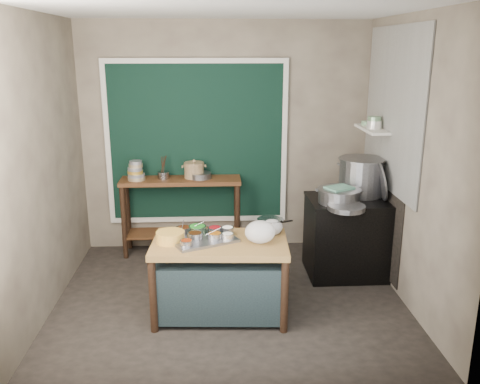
{
  "coord_description": "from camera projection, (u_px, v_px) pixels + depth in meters",
  "views": [
    {
      "loc": [
        -0.15,
        -4.7,
        2.48
      ],
      "look_at": [
        0.12,
        0.25,
        1.06
      ],
      "focal_mm": 38.0,
      "sensor_mm": 36.0,
      "label": 1
    }
  ],
  "objects": [
    {
      "name": "left_wall",
      "position": [
        41.0,
        168.0,
        4.73
      ],
      "size": [
        0.02,
        3.0,
        2.8
      ],
      "primitive_type": "cube",
      "color": "gray",
      "rests_on": "floor"
    },
    {
      "name": "wide_bowl",
      "position": [
        200.0,
        175.0,
        6.16
      ],
      "size": [
        0.3,
        0.3,
        0.07
      ],
      "primitive_type": "cylinder",
      "rotation": [
        0.0,
        0.0,
        0.12
      ],
      "color": "gray",
      "rests_on": "back_counter"
    },
    {
      "name": "tile_panel",
      "position": [
        393.0,
        110.0,
        5.31
      ],
      "size": [
        0.02,
        1.7,
        1.7
      ],
      "primitive_type": "cube",
      "color": "#B2B2AA",
      "rests_on": "right_wall"
    },
    {
      "name": "shelf_bowl_stack",
      "position": [
        374.0,
        123.0,
        5.6
      ],
      "size": [
        0.17,
        0.17,
        0.13
      ],
      "color": "silver",
      "rests_on": "wall_shelf"
    },
    {
      "name": "wall_shelf",
      "position": [
        372.0,
        129.0,
        5.66
      ],
      "size": [
        0.22,
        0.7,
        0.03
      ],
      "primitive_type": "cube",
      "color": "beige",
      "rests_on": "right_wall"
    },
    {
      "name": "prep_table",
      "position": [
        220.0,
        278.0,
        4.81
      ],
      "size": [
        1.29,
        0.79,
        0.75
      ],
      "primitive_type": "cube",
      "rotation": [
        0.0,
        0.0,
        -0.06
      ],
      "color": "olive",
      "rests_on": "floor"
    },
    {
      "name": "stove_top",
      "position": [
        351.0,
        200.0,
        5.56
      ],
      "size": [
        0.92,
        0.69,
        0.03
      ],
      "primitive_type": "cube",
      "color": "black",
      "rests_on": "stove_block"
    },
    {
      "name": "stove_block",
      "position": [
        348.0,
        238.0,
        5.68
      ],
      "size": [
        0.9,
        0.68,
        0.85
      ],
      "primitive_type": "cube",
      "color": "black",
      "rests_on": "floor"
    },
    {
      "name": "soot_patch",
      "position": [
        382.0,
        211.0,
        5.72
      ],
      "size": [
        0.01,
        1.3,
        1.3
      ],
      "primitive_type": "cube",
      "color": "black",
      "rests_on": "right_wall"
    },
    {
      "name": "shallow_pan",
      "position": [
        346.0,
        207.0,
        5.18
      ],
      "size": [
        0.49,
        0.49,
        0.05
      ],
      "primitive_type": "cylinder",
      "rotation": [
        0.0,
        0.0,
        -0.34
      ],
      "color": "gray",
      "rests_on": "stove_top"
    },
    {
      "name": "ceramic_crock",
      "position": [
        194.0,
        171.0,
        6.16
      ],
      "size": [
        0.29,
        0.29,
        0.17
      ],
      "primitive_type": null,
      "rotation": [
        0.0,
        0.0,
        0.13
      ],
      "color": "#937850",
      "rests_on": "back_counter"
    },
    {
      "name": "condiment_tray",
      "position": [
        203.0,
        239.0,
        4.72
      ],
      "size": [
        0.7,
        0.62,
        0.03
      ],
      "primitive_type": "cube",
      "rotation": [
        0.0,
        0.0,
        0.43
      ],
      "color": "gray",
      "rests_on": "prep_table"
    },
    {
      "name": "curtain_panel",
      "position": [
        197.0,
        143.0,
        6.23
      ],
      "size": [
        2.1,
        0.02,
        1.9
      ],
      "primitive_type": "cube",
      "color": "black",
      "rests_on": "back_wall"
    },
    {
      "name": "ceiling",
      "position": [
        228.0,
        8.0,
        4.43
      ],
      "size": [
        3.5,
        3.0,
        0.02
      ],
      "primitive_type": "cube",
      "color": "gray",
      "rests_on": "back_wall"
    },
    {
      "name": "pot_lid",
      "position": [
        381.0,
        181.0,
        5.47
      ],
      "size": [
        0.15,
        0.44,
        0.43
      ],
      "primitive_type": "cylinder",
      "rotation": [
        0.0,
        1.36,
        -0.09
      ],
      "color": "gray",
      "rests_on": "stove_top"
    },
    {
      "name": "yellow_basin",
      "position": [
        170.0,
        237.0,
        4.67
      ],
      "size": [
        0.32,
        0.32,
        0.1
      ],
      "primitive_type": "cylinder",
      "rotation": [
        0.0,
        0.0,
        0.25
      ],
      "color": "gold",
      "rests_on": "prep_table"
    },
    {
      "name": "back_counter",
      "position": [
        182.0,
        216.0,
        6.27
      ],
      "size": [
        1.45,
        0.4,
        0.95
      ],
      "primitive_type": "cube",
      "color": "#4F2E16",
      "rests_on": "floor"
    },
    {
      "name": "steamer",
      "position": [
        339.0,
        196.0,
        5.41
      ],
      "size": [
        0.56,
        0.56,
        0.15
      ],
      "primitive_type": null,
      "rotation": [
        0.0,
        0.0,
        -0.21
      ],
      "color": "gray",
      "rests_on": "stove_top"
    },
    {
      "name": "green_cloth",
      "position": [
        339.0,
        188.0,
        5.39
      ],
      "size": [
        0.33,
        0.3,
        0.02
      ],
      "primitive_type": "cube",
      "rotation": [
        0.0,
        0.0,
        0.46
      ],
      "color": "#518973",
      "rests_on": "steamer"
    },
    {
      "name": "stock_pot",
      "position": [
        362.0,
        177.0,
        5.67
      ],
      "size": [
        0.54,
        0.54,
        0.42
      ],
      "primitive_type": null,
      "rotation": [
        0.0,
        0.0,
        -0.01
      ],
      "color": "gray",
      "rests_on": "stove_top"
    },
    {
      "name": "right_wall",
      "position": [
        411.0,
        163.0,
        4.91
      ],
      "size": [
        0.02,
        3.0,
        2.8
      ],
      "primitive_type": "cube",
      "color": "gray",
      "rests_on": "floor"
    },
    {
      "name": "floor",
      "position": [
        230.0,
        299.0,
        5.21
      ],
      "size": [
        3.5,
        3.0,
        0.02
      ],
      "primitive_type": "cube",
      "color": "#2D2722",
      "rests_on": "ground"
    },
    {
      "name": "back_wall",
      "position": [
        225.0,
        138.0,
        6.27
      ],
      "size": [
        3.5,
        0.02,
        2.8
      ],
      "primitive_type": "cube",
      "color": "gray",
      "rests_on": "floor"
    },
    {
      "name": "utensil_cup",
      "position": [
        164.0,
        175.0,
        6.14
      ],
      "size": [
        0.18,
        0.18,
        0.09
      ],
      "primitive_type": "cylinder",
      "rotation": [
        0.0,
        0.0,
        0.3
      ],
      "color": "gray",
      "rests_on": "back_counter"
    },
    {
      "name": "saucepan",
      "position": [
        270.0,
        226.0,
        4.91
      ],
      "size": [
        0.33,
        0.33,
        0.14
      ],
      "primitive_type": null,
      "rotation": [
        0.0,
        0.0,
        0.38
      ],
      "color": "gray",
      "rests_on": "prep_table"
    },
    {
      "name": "plastic_bag_a",
      "position": [
        260.0,
        232.0,
        4.64
      ],
      "size": [
        0.28,
        0.24,
        0.21
      ],
      "primitive_type": "ellipsoid",
      "rotation": [
        0.0,
        0.0,
        0.02
      ],
      "color": "white",
      "rests_on": "prep_table"
    },
    {
      "name": "plastic_bag_b",
      "position": [
        272.0,
        227.0,
        4.85
      ],
      "size": [
        0.24,
        0.21,
        0.15
      ],
      "primitive_type": "ellipsoid",
      "rotation": [
        0.0,
        0.0,
        -0.22
      ],
      "color": "white",
      "rests_on": "prep_table"
    },
    {
      "name": "bowl_stack",
      "position": [
        136.0,
        172.0,
        6.05
      ],
      "size": [
        0.21,
        0.21,
        0.24
      ],
      "color": "tan",
      "rests_on": "back_counter"
    },
    {
      "name": "shelf_bowl_green",
      "position": [
        367.0,
        123.0,
        5.86
      ],
      "size": [
        0.16,
        0.16,
        0.05
      ],
      "primitive_type": "cylinder",
      "rotation": [
        0.0,
        0.0,
        -0.38
      ],
      "color": "gray",
      "rests_on": "wall_shelf"
    },
    {
      "name": "curtain_frame",
      "position": [
        197.0,
        143.0,
        6.22
      ],
      "size": [
        2.22,
        0.03,
        2.02
      ],
      "primitive_type": null,
      "color": "beige",
      "rests_on": "back_wall"
    },
    {
      "name": "condiment_bowls",
      "position": [
        203.0,
        233.0,
        4.76
      ],
      "size": [
        0.55,
        0.47,
        0.07
      ],
      "color": "gray",
      "rests_on": "condiment_tray"
    }
  ]
}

